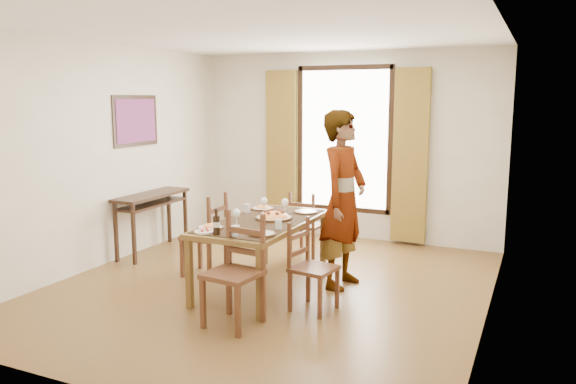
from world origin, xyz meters
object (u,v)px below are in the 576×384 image
at_px(console_table, 152,202).
at_px(man, 343,200).
at_px(dining_table, 262,226).
at_px(pasta_platter, 274,214).

distance_m(console_table, man, 2.76).
relative_size(console_table, dining_table, 0.69).
height_order(console_table, man, man).
distance_m(console_table, dining_table, 2.10).
bearing_deg(console_table, man, -4.59).
relative_size(dining_table, pasta_platter, 4.38).
bearing_deg(man, dining_table, 127.90).
distance_m(console_table, pasta_platter, 2.15).
xyz_separation_m(man, pasta_platter, (-0.67, -0.35, -0.15)).
xyz_separation_m(dining_table, man, (0.75, 0.45, 0.27)).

